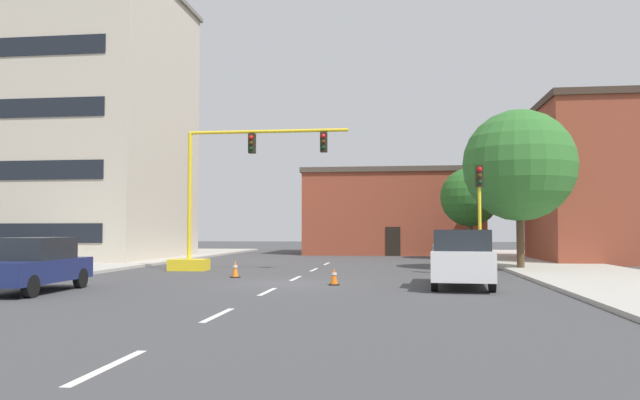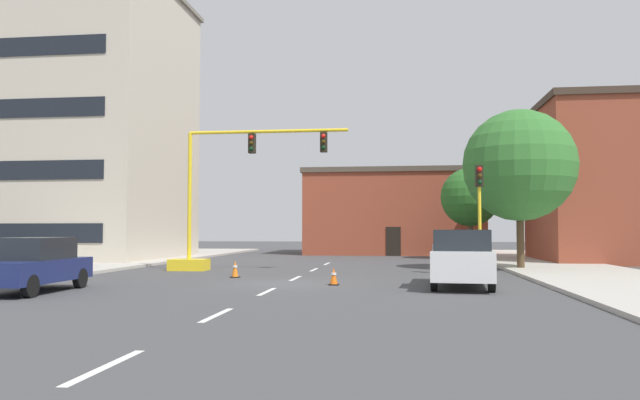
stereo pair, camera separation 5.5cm
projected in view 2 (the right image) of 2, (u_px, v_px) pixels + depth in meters
The scene contains 19 objects.
ground_plane at pixel (284, 284), 22.91m from camera, with size 160.00×160.00×0.00m, color #424244.
sidewalk_left at pixel (81, 266), 32.41m from camera, with size 6.00×56.00×0.14m, color #B2ADA3.
sidewalk_right at pixel (572, 270), 29.27m from camera, with size 6.00×56.00×0.14m, color #B2ADA3.
lane_stripe_seg_0 at pixel (106, 367), 9.04m from camera, with size 0.16×2.40×0.01m, color silver.
lane_stripe_seg_1 at pixel (217, 315), 14.49m from camera, with size 0.16×2.40×0.01m, color silver.
lane_stripe_seg_2 at pixel (267, 292), 19.94m from camera, with size 0.16×2.40×0.01m, color silver.
lane_stripe_seg_3 at pixel (295, 278), 25.38m from camera, with size 0.16×2.40×0.01m, color silver.
lane_stripe_seg_4 at pixel (314, 270), 30.83m from camera, with size 0.16×2.40×0.01m, color silver.
lane_stripe_seg_5 at pixel (327, 264), 36.28m from camera, with size 0.16×2.40×0.01m, color silver.
building_tall_left at pixel (62, 124), 42.16m from camera, with size 15.51×12.98×18.25m.
building_brick_center at pixel (394, 213), 52.03m from camera, with size 14.29×10.29×6.81m.
traffic_signal_gantry at pixel (211, 225), 30.28m from camera, with size 8.71×1.20×6.83m.
traffic_light_pole_right at pixel (479, 194), 27.00m from camera, with size 0.32×0.47×4.80m.
tree_right_mid at pixel (519, 165), 30.55m from camera, with size 5.49×5.49×7.90m.
tree_right_far at pixel (470, 197), 42.12m from camera, with size 3.96×3.96×6.18m.
pickup_truck_white at pixel (461, 259), 21.69m from camera, with size 2.42×5.54×1.99m.
sedan_navy_near_left at pixel (33, 264), 19.79m from camera, with size 2.00×4.56×1.74m.
traffic_cone_roadside_a at pixel (334, 277), 22.32m from camera, with size 0.36×0.36×0.63m.
traffic_cone_roadside_b at pixel (235, 269), 25.82m from camera, with size 0.36×0.36×0.72m.
Camera 2 is at (4.26, -22.67, 2.00)m, focal length 34.93 mm.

